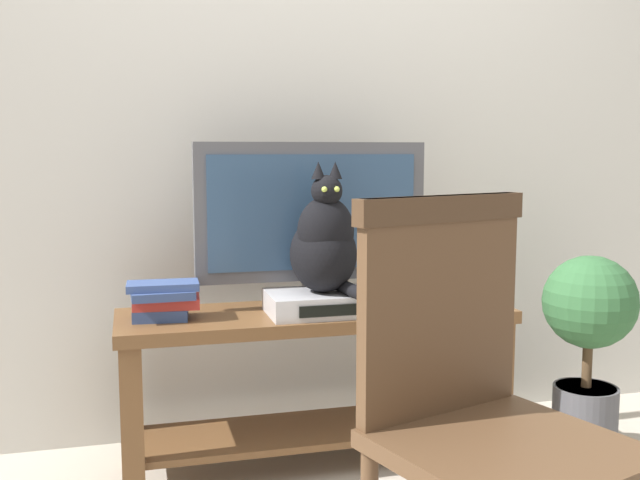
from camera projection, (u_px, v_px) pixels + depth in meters
name	position (u px, v px, depth m)	size (l,w,h in m)	color
back_wall	(301.00, 78.00, 2.87)	(7.00, 0.12, 2.80)	beige
tv_stand	(316.00, 359.00, 2.59)	(1.38, 0.41, 0.56)	brown
tv	(312.00, 219.00, 2.59)	(0.83, 0.20, 0.59)	#4C4C51
media_box	(323.00, 303.00, 2.50)	(0.38, 0.26, 0.08)	#BCBCC1
cat	(325.00, 244.00, 2.47)	(0.23, 0.32, 0.45)	black
wooden_chair	(477.00, 393.00, 1.61)	(0.60, 0.60, 1.01)	#513823
book_stack	(163.00, 300.00, 2.41)	(0.24, 0.17, 0.13)	#33477A
potted_plant	(588.00, 335.00, 2.66)	(0.34, 0.34, 0.74)	#47474C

